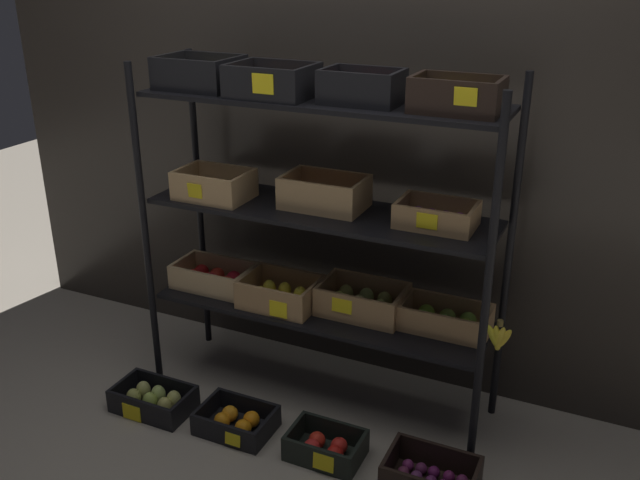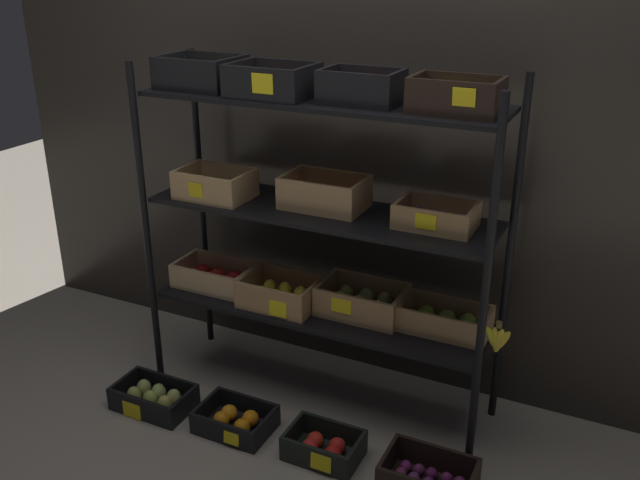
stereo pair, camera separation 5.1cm
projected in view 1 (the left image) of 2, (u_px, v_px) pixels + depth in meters
The scene contains 7 objects.
ground_plane at pixel (320, 396), 3.32m from camera, with size 10.00×10.00×0.00m, color gray.
storefront_wall at pixel (358, 115), 3.19m from camera, with size 3.94×0.12×2.54m, color #2D2823.
display_rack at pixel (318, 210), 2.96m from camera, with size 1.66×0.47×1.56m.
crate_ground_pear at pixel (154, 400), 3.20m from camera, with size 0.36×0.23×0.11m.
crate_ground_orange at pixel (236, 422), 3.07m from camera, with size 0.33×0.24×0.10m.
crate_ground_apple_red at pixel (326, 447), 2.90m from camera, with size 0.31×0.22×0.11m.
crate_ground_plum at pixel (431, 479), 2.73m from camera, with size 0.36×0.25×0.13m.
Camera 1 is at (1.17, -2.53, 1.96)m, focal length 39.01 mm.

